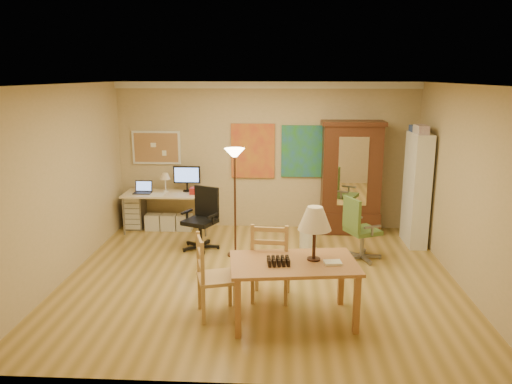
# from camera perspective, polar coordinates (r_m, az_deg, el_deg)

# --- Properties ---
(floor) EXTENTS (5.50, 5.50, 0.00)m
(floor) POSITION_cam_1_polar(r_m,az_deg,el_deg) (7.21, 0.47, -9.79)
(floor) COLOR olive
(floor) RESTS_ON ground
(crown_molding) EXTENTS (5.50, 0.08, 0.12)m
(crown_molding) POSITION_cam_1_polar(r_m,az_deg,el_deg) (9.09, 1.23, 12.13)
(crown_molding) COLOR white
(crown_molding) RESTS_ON floor
(corkboard) EXTENTS (0.90, 0.04, 0.62)m
(corkboard) POSITION_cam_1_polar(r_m,az_deg,el_deg) (9.48, -11.32, 5.01)
(corkboard) COLOR #A2774C
(corkboard) RESTS_ON floor
(art_panel_left) EXTENTS (0.80, 0.04, 1.00)m
(art_panel_left) POSITION_cam_1_polar(r_m,az_deg,el_deg) (9.21, -0.36, 4.71)
(art_panel_left) COLOR gold
(art_panel_left) RESTS_ON floor
(art_panel_right) EXTENTS (0.75, 0.04, 0.95)m
(art_panel_right) POSITION_cam_1_polar(r_m,az_deg,el_deg) (9.20, 5.26, 4.65)
(art_panel_right) COLOR #26699A
(art_panel_right) RESTS_ON floor
(dining_table) EXTENTS (1.55, 1.04, 1.36)m
(dining_table) POSITION_cam_1_polar(r_m,az_deg,el_deg) (5.78, 5.19, -6.59)
(dining_table) COLOR olive
(dining_table) RESTS_ON floor
(ladder_chair_back) EXTENTS (0.52, 0.50, 1.05)m
(ladder_chair_back) POSITION_cam_1_polar(r_m,az_deg,el_deg) (6.39, 1.68, -8.16)
(ladder_chair_back) COLOR tan
(ladder_chair_back) RESTS_ON floor
(ladder_chair_left) EXTENTS (0.55, 0.57, 1.00)m
(ladder_chair_left) POSITION_cam_1_polar(r_m,az_deg,el_deg) (6.01, -4.81, -9.83)
(ladder_chair_left) COLOR tan
(ladder_chair_left) RESTS_ON floor
(torchiere_lamp) EXTENTS (0.31, 0.31, 1.73)m
(torchiere_lamp) POSITION_cam_1_polar(r_m,az_deg,el_deg) (7.68, -2.45, 2.48)
(torchiere_lamp) COLOR #42261A
(torchiere_lamp) RESTS_ON floor
(computer_desk) EXTENTS (1.57, 0.69, 1.19)m
(computer_desk) POSITION_cam_1_polar(r_m,az_deg,el_deg) (9.33, -9.83, -1.74)
(computer_desk) COLOR beige
(computer_desk) RESTS_ON floor
(office_chair_black) EXTENTS (0.63, 0.63, 1.02)m
(office_chair_black) POSITION_cam_1_polar(r_m,az_deg,el_deg) (8.32, -6.26, -4.64)
(office_chair_black) COLOR black
(office_chair_black) RESTS_ON floor
(office_chair_green) EXTENTS (0.62, 0.62, 1.00)m
(office_chair_green) POSITION_cam_1_polar(r_m,az_deg,el_deg) (7.97, 11.81, -5.71)
(office_chair_green) COLOR slate
(office_chair_green) RESTS_ON floor
(drawer_cart) EXTENTS (0.34, 0.41, 0.68)m
(drawer_cart) POSITION_cam_1_polar(r_m,az_deg,el_deg) (9.62, -13.68, -2.07)
(drawer_cart) COLOR slate
(drawer_cart) RESTS_ON floor
(armoire) EXTENTS (1.10, 0.52, 2.03)m
(armoire) POSITION_cam_1_polar(r_m,az_deg,el_deg) (9.15, 10.75, 0.82)
(armoire) COLOR #38200F
(armoire) RESTS_ON floor
(bookshelf) EXTENTS (0.28, 0.76, 1.89)m
(bookshelf) POSITION_cam_1_polar(r_m,az_deg,el_deg) (8.77, 17.87, 0.25)
(bookshelf) COLOR white
(bookshelf) RESTS_ON floor
(wastebin) EXTENTS (0.28, 0.28, 0.35)m
(wastebin) POSITION_cam_1_polar(r_m,az_deg,el_deg) (8.38, 5.98, -5.21)
(wastebin) COLOR silver
(wastebin) RESTS_ON floor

